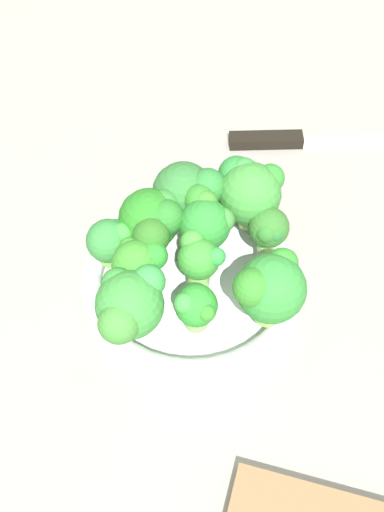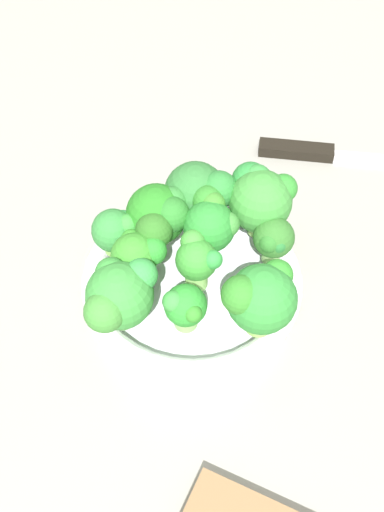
% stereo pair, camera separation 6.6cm
% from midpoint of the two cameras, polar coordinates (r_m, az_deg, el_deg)
% --- Properties ---
extents(ground_plane, '(1.30, 1.30, 0.03)m').
position_cam_midpoint_polar(ground_plane, '(0.73, 5.31, -3.99)').
color(ground_plane, gray).
extents(bowl, '(0.24, 0.24, 0.04)m').
position_cam_midpoint_polar(bowl, '(0.70, 2.70, -2.61)').
color(bowl, silver).
rests_on(bowl, ground_plane).
extents(broccoli_floret_0, '(0.07, 0.08, 0.07)m').
position_cam_midpoint_polar(broccoli_floret_0, '(0.62, -3.41, -3.66)').
color(broccoli_floret_0, '#83C067').
rests_on(broccoli_floret_0, bowl).
extents(broccoli_floret_1, '(0.05, 0.05, 0.06)m').
position_cam_midpoint_polar(broccoli_floret_1, '(0.65, -1.96, -0.11)').
color(broccoli_floret_1, '#89B558').
rests_on(broccoli_floret_1, bowl).
extents(broccoli_floret_2, '(0.07, 0.08, 0.07)m').
position_cam_midpoint_polar(broccoli_floret_2, '(0.67, -0.23, 3.20)').
color(broccoli_floret_2, '#94D873').
rests_on(broccoli_floret_2, bowl).
extents(broccoli_floret_3, '(0.05, 0.05, 0.05)m').
position_cam_midpoint_polar(broccoli_floret_3, '(0.68, -3.96, 2.15)').
color(broccoli_floret_3, '#82BC4F').
rests_on(broccoli_floret_3, bowl).
extents(broccoli_floret_4, '(0.04, 0.04, 0.05)m').
position_cam_midpoint_polar(broccoli_floret_4, '(0.62, 2.47, -4.71)').
color(broccoli_floret_4, '#95C76C').
rests_on(broccoli_floret_4, bowl).
extents(broccoli_floret_5, '(0.07, 0.07, 0.08)m').
position_cam_midpoint_polar(broccoli_floret_5, '(0.69, 8.70, 5.01)').
color(broccoli_floret_5, '#86B252').
rests_on(broccoli_floret_5, bowl).
extents(broccoli_floret_6, '(0.07, 0.07, 0.08)m').
position_cam_midpoint_polar(broccoli_floret_6, '(0.61, 9.06, -3.85)').
color(broccoli_floret_6, '#8BC757').
rests_on(broccoli_floret_6, bowl).
extents(broccoli_floret_7, '(0.06, 0.06, 0.07)m').
position_cam_midpoint_polar(broccoli_floret_7, '(0.67, 4.52, 2.51)').
color(broccoli_floret_7, '#84BE59').
rests_on(broccoli_floret_7, bowl).
extents(broccoli_floret_8, '(0.08, 0.07, 0.07)m').
position_cam_midpoint_polar(broccoli_floret_8, '(0.70, 3.50, 5.33)').
color(broccoli_floret_8, '#8FC158').
rests_on(broccoli_floret_8, bowl).
extents(broccoli_floret_9, '(0.04, 0.04, 0.06)m').
position_cam_midpoint_polar(broccoli_floret_9, '(0.67, 9.93, 1.25)').
color(broccoli_floret_9, '#96CA70').
rests_on(broccoli_floret_9, bowl).
extents(broccoli_floret_10, '(0.05, 0.04, 0.06)m').
position_cam_midpoint_polar(broccoli_floret_10, '(0.64, 3.36, -0.50)').
color(broccoli_floret_10, '#86C35C').
rests_on(broccoli_floret_10, bowl).
extents(knife, '(0.25, 0.14, 0.01)m').
position_cam_midpoint_polar(knife, '(0.87, 14.40, 8.46)').
color(knife, silver).
rests_on(knife, ground_plane).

